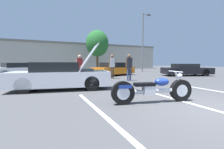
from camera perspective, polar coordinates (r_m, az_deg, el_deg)
name	(u,v)px	position (r m, az deg, el deg)	size (l,w,h in m)	color
ground_plane	(218,109)	(5.08, 35.46, -10.70)	(80.00, 80.00, 0.00)	#474749
parking_stripe_middle	(103,115)	(3.74, -3.32, -15.13)	(0.12, 4.91, 0.01)	white
parking_stripe_back	(186,102)	(5.40, 26.22, -9.37)	(0.12, 4.91, 0.01)	white
far_building	(71,56)	(26.56, -15.51, 6.86)	(32.00, 4.20, 4.40)	#B2AD9E
light_pole	(143,40)	(20.94, 11.79, 12.81)	(1.21, 0.28, 7.74)	slate
tree_background	(97,44)	(21.83, -5.63, 11.66)	(3.22, 3.22, 5.79)	brown
motorcycle	(153,90)	(4.88, 15.23, -5.56)	(2.65, 0.90, 0.99)	black
show_car_hood_open	(61,76)	(7.45, -18.77, -0.52)	(4.69, 2.59, 2.13)	silver
parked_car_mid_row	(113,69)	(14.40, 0.54, 2.02)	(4.48, 3.14, 1.24)	orange
parked_car_left_row	(19,70)	(14.49, -31.91, 1.35)	(4.38, 3.25, 1.23)	white
parked_car_right_row	(186,70)	(15.73, 26.38, 1.60)	(4.69, 3.12, 1.12)	black
spectator_near_motorcycle	(112,64)	(11.49, 0.04, 3.94)	(0.52, 0.24, 1.85)	brown
spectator_by_show_car	(129,65)	(10.28, 6.54, 3.67)	(0.52, 0.24, 1.81)	#38476B
spectator_midground	(80,65)	(10.81, -12.19, 3.55)	(0.52, 0.23, 1.79)	brown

